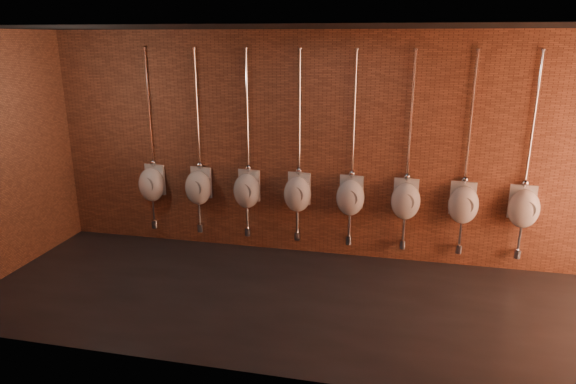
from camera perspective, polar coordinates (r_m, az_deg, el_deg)
name	(u,v)px	position (r m, az deg, el deg)	size (l,w,h in m)	color
ground	(319,302)	(6.41, 3.48, -12.11)	(8.50, 8.50, 0.00)	black
room_shell	(322,140)	(5.71, 3.84, 5.83)	(8.54, 3.04, 3.22)	black
urinal_0	(152,184)	(8.10, -14.90, 0.91)	(0.45, 0.41, 2.72)	silver
urinal_1	(198,187)	(7.79, -9.92, 0.59)	(0.45, 0.41, 2.72)	silver
urinal_2	(247,190)	(7.54, -4.58, 0.25)	(0.45, 0.41, 2.72)	silver
urinal_3	(298,193)	(7.36, 1.08, -0.11)	(0.45, 0.41, 2.72)	silver
urinal_4	(350,196)	(7.26, 6.95, -0.49)	(0.45, 0.41, 2.72)	silver
urinal_5	(406,200)	(7.23, 12.94, -0.87)	(0.45, 0.41, 2.72)	silver
urinal_6	(463,204)	(7.28, 18.90, -1.23)	(0.45, 0.41, 2.72)	silver
urinal_7	(524,208)	(7.42, 24.72, -1.58)	(0.45, 0.41, 2.72)	silver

